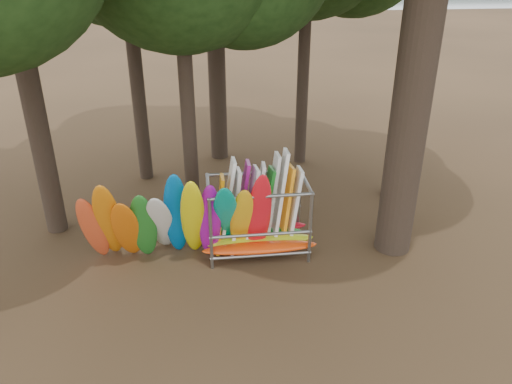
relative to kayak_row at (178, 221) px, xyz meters
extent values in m
plane|color=#47331E|center=(1.49, -0.27, -1.27)|extent=(120.00, 120.00, 0.00)
plane|color=gray|center=(1.49, 59.73, -1.27)|extent=(160.00, 160.00, 0.00)
cylinder|color=black|center=(-3.76, 2.28, 4.58)|extent=(0.59, 0.59, 11.70)
cylinder|color=black|center=(-1.35, 5.89, 3.75)|extent=(0.48, 0.48, 10.06)
cylinder|color=black|center=(4.66, 6.72, 3.82)|extent=(0.44, 0.44, 10.19)
cylinder|color=black|center=(0.39, 2.60, 3.54)|extent=(0.43, 0.43, 9.62)
cylinder|color=black|center=(7.10, 3.32, 4.92)|extent=(0.51, 0.51, 12.40)
ellipsoid|color=#CE4521|center=(-2.18, 0.06, -0.11)|extent=(0.73, 1.44, 2.45)
ellipsoid|color=#CE6A0C|center=(-1.75, -0.01, 0.12)|extent=(0.82, 1.90, 2.95)
ellipsoid|color=#C5570B|center=(-1.32, -0.01, -0.17)|extent=(0.73, 1.47, 2.34)
ellipsoid|color=#1E6620|center=(-0.89, 0.01, -0.11)|extent=(0.73, 1.25, 2.42)
ellipsoid|color=beige|center=(-0.46, 0.15, -0.13)|extent=(0.78, 1.81, 2.44)
ellipsoid|color=#015398|center=(-0.02, 0.09, 0.14)|extent=(0.74, 1.41, 2.94)
ellipsoid|color=#D0C50C|center=(0.41, -0.10, 0.11)|extent=(0.65, 1.65, 2.91)
ellipsoid|color=#890D8C|center=(0.84, -0.04, -0.04)|extent=(0.69, 1.05, 2.55)
ellipsoid|color=#038F7C|center=(1.27, 0.02, 0.02)|extent=(0.83, 2.06, 2.74)
ellipsoid|color=#CD9412|center=(1.70, -0.02, -0.10)|extent=(0.71, 1.40, 2.49)
ellipsoid|color=red|center=(2.13, -0.13, 0.11)|extent=(0.73, 1.17, 2.84)
ellipsoid|color=#DE3E0C|center=(2.15, -0.20, -0.85)|extent=(3.15, 0.55, 0.24)
ellipsoid|color=#BFD61C|center=(2.15, 0.17, -0.85)|extent=(3.12, 0.55, 0.24)
ellipsoid|color=#1B7B24|center=(2.15, 0.55, -0.85)|extent=(2.61, 0.55, 0.24)
ellipsoid|color=#B80D1B|center=(2.15, 0.88, -0.85)|extent=(2.99, 0.55, 0.24)
cube|color=#FF9D0D|center=(1.12, 0.47, -0.16)|extent=(0.31, 0.75, 2.27)
cube|color=white|center=(1.33, 0.59, 0.07)|extent=(0.57, 0.79, 2.69)
cube|color=white|center=(1.54, 0.43, -0.06)|extent=(0.39, 0.78, 2.46)
cube|color=#971981|center=(1.74, 0.65, 0.01)|extent=(0.51, 0.77, 2.57)
cube|color=white|center=(1.95, 0.44, -0.04)|extent=(0.55, 0.81, 2.49)
cube|color=white|center=(2.15, 0.61, -0.03)|extent=(0.56, 0.74, 2.51)
cube|color=#197220|center=(2.36, 0.46, -0.06)|extent=(0.57, 0.79, 2.43)
cube|color=silver|center=(2.57, 0.61, 0.10)|extent=(0.48, 0.79, 2.78)
cube|color=white|center=(2.77, 0.48, 0.18)|extent=(0.48, 0.79, 2.92)
cube|color=#FF9E1C|center=(2.98, 0.62, -0.08)|extent=(0.44, 0.79, 2.41)
cube|color=white|center=(3.18, 0.49, -0.10)|extent=(0.44, 0.76, 2.38)
camera|label=1|loc=(0.66, -11.57, 6.42)|focal=35.00mm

